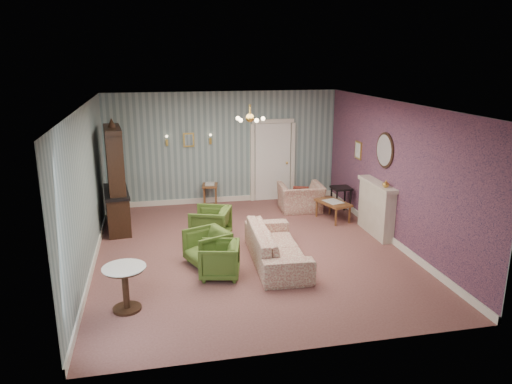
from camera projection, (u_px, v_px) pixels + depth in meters
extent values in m
plane|color=brown|center=(250.00, 251.00, 9.79)|extent=(7.00, 7.00, 0.00)
plane|color=white|center=(250.00, 104.00, 9.01)|extent=(7.00, 7.00, 0.00)
plane|color=slate|center=(224.00, 148.00, 12.70)|extent=(6.00, 0.00, 6.00)
plane|color=slate|center=(305.00, 248.00, 6.10)|extent=(6.00, 0.00, 6.00)
plane|color=slate|center=(87.00, 189.00, 8.80)|extent=(0.00, 7.00, 7.00)
plane|color=slate|center=(394.00, 173.00, 10.00)|extent=(0.00, 7.00, 7.00)
plane|color=#A3515E|center=(393.00, 173.00, 9.99)|extent=(0.00, 7.00, 7.00)
imported|color=#425D20|center=(219.00, 258.00, 8.56)|extent=(0.76, 0.79, 0.69)
imported|color=#425D20|center=(207.00, 245.00, 9.09)|extent=(0.88, 0.90, 0.73)
imported|color=#425D20|center=(210.00, 222.00, 10.25)|extent=(0.94, 0.96, 0.78)
imported|color=brown|center=(277.00, 240.00, 9.14)|extent=(0.77, 2.31, 0.89)
imported|color=brown|center=(301.00, 193.00, 12.18)|extent=(1.09, 0.74, 0.92)
imported|color=gold|center=(386.00, 184.00, 10.02)|extent=(0.15, 0.15, 0.15)
cube|color=#5D1F17|center=(301.00, 194.00, 12.03)|extent=(0.41, 0.28, 0.39)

